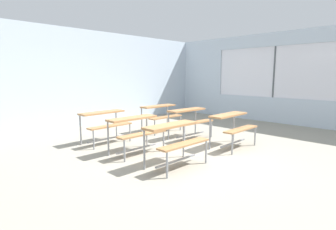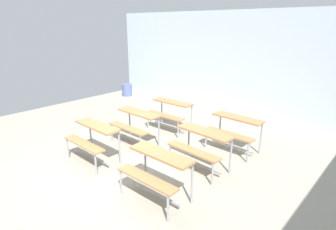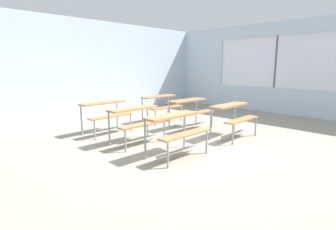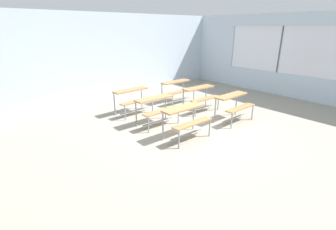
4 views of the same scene
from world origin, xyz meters
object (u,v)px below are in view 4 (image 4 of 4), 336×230
(desk_bench_r1c0, at_px, (157,105))
(desk_bench_r0c0, at_px, (186,116))
(desk_bench_r2c1, at_px, (178,87))
(desk_bench_r1c1, at_px, (201,93))
(desk_bench_r2c0, at_px, (133,96))
(desk_bench_r0c1, at_px, (234,102))

(desk_bench_r1c0, bearing_deg, desk_bench_r0c0, -89.02)
(desk_bench_r0c0, distance_m, desk_bench_r1c0, 1.11)
(desk_bench_r1c0, height_order, desk_bench_r2c1, same)
(desk_bench_r1c0, distance_m, desk_bench_r1c1, 1.77)
(desk_bench_r0c0, height_order, desk_bench_r1c1, same)
(desk_bench_r1c1, relative_size, desk_bench_r2c0, 1.00)
(desk_bench_r1c0, xyz_separation_m, desk_bench_r2c0, (-0.00, 1.17, 0.00))
(desk_bench_r1c1, xyz_separation_m, desk_bench_r2c0, (-1.77, 1.12, 0.00))
(desk_bench_r0c1, relative_size, desk_bench_r2c1, 1.01)
(desk_bench_r1c0, height_order, desk_bench_r2c0, same)
(desk_bench_r0c0, height_order, desk_bench_r2c0, same)
(desk_bench_r0c1, distance_m, desk_bench_r2c0, 2.95)
(desk_bench_r0c0, xyz_separation_m, desk_bench_r1c0, (-0.01, 1.10, 0.00))
(desk_bench_r2c0, bearing_deg, desk_bench_r1c0, -92.23)
(desk_bench_r1c0, bearing_deg, desk_bench_r2c0, 90.34)
(desk_bench_r0c0, distance_m, desk_bench_r0c1, 1.79)
(desk_bench_r0c1, xyz_separation_m, desk_bench_r1c0, (-1.80, 1.15, 0.00))
(desk_bench_r0c1, distance_m, desk_bench_r2c1, 2.34)
(desk_bench_r1c1, distance_m, desk_bench_r2c0, 2.09)
(desk_bench_r2c1, bearing_deg, desk_bench_r1c0, -146.45)
(desk_bench_r1c1, bearing_deg, desk_bench_r1c0, -175.71)
(desk_bench_r0c0, xyz_separation_m, desk_bench_r0c1, (1.79, -0.05, 0.00))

